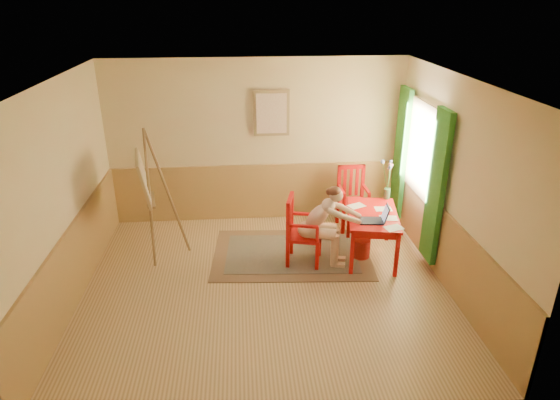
{
  "coord_description": "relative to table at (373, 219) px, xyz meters",
  "views": [
    {
      "loc": [
        -0.28,
        -5.65,
        3.74
      ],
      "look_at": [
        0.25,
        0.55,
        1.05
      ],
      "focal_mm": 30.93,
      "sensor_mm": 36.0,
      "label": 1
    }
  ],
  "objects": [
    {
      "name": "wall_portrait",
      "position": [
        -1.4,
        1.51,
        1.27
      ],
      "size": [
        0.6,
        0.05,
        0.76
      ],
      "color": "#987B4F",
      "rests_on": "room"
    },
    {
      "name": "rug",
      "position": [
        -1.2,
        0.15,
        -0.62
      ],
      "size": [
        2.51,
        1.77,
        0.02
      ],
      "color": "#8C7251",
      "rests_on": "room"
    },
    {
      "name": "room",
      "position": [
        -1.65,
        -0.69,
        0.77
      ],
      "size": [
        5.04,
        4.54,
        2.84
      ],
      "color": "tan",
      "rests_on": "ground"
    },
    {
      "name": "figure",
      "position": [
        -0.77,
        -0.15,
        0.06
      ],
      "size": [
        0.96,
        0.52,
        1.24
      ],
      "color": "#D8AF94",
      "rests_on": "room"
    },
    {
      "name": "wainscot",
      "position": [
        -1.65,
        0.11,
        -0.13
      ],
      "size": [
        5.0,
        4.5,
        1.0
      ],
      "color": "#B28749",
      "rests_on": "room"
    },
    {
      "name": "easel",
      "position": [
        -3.3,
        0.31,
        0.56
      ],
      "size": [
        0.74,
        0.9,
        2.02
      ],
      "color": "olive",
      "rests_on": "room"
    },
    {
      "name": "table",
      "position": [
        0.0,
        0.0,
        0.0
      ],
      "size": [
        0.92,
        1.31,
        0.72
      ],
      "color": "#C00D09",
      "rests_on": "room"
    },
    {
      "name": "chair_left",
      "position": [
        -1.09,
        -0.09,
        -0.11
      ],
      "size": [
        0.58,
        0.56,
        1.05
      ],
      "color": "#C00D09",
      "rests_on": "room"
    },
    {
      "name": "window",
      "position": [
        0.77,
        0.41,
        0.71
      ],
      "size": [
        0.12,
        2.01,
        2.2
      ],
      "color": "white",
      "rests_on": "room"
    },
    {
      "name": "papers",
      "position": [
        0.09,
        -0.06,
        0.09
      ],
      "size": [
        0.66,
        1.05,
        0.0
      ],
      "color": "white",
      "rests_on": "table"
    },
    {
      "name": "vase",
      "position": [
        0.36,
        0.56,
        0.38
      ],
      "size": [
        0.22,
        0.32,
        0.63
      ],
      "color": "#3F724C",
      "rests_on": "table"
    },
    {
      "name": "wastebasket",
      "position": [
        -0.15,
        -0.01,
        -0.48
      ],
      "size": [
        0.34,
        0.34,
        0.31
      ],
      "primitive_type": "cylinder",
      "rotation": [
        0.0,
        0.0,
        0.19
      ],
      "color": "red",
      "rests_on": "room"
    },
    {
      "name": "laptop",
      "position": [
        -0.04,
        -0.27,
        0.14
      ],
      "size": [
        0.43,
        0.29,
        0.25
      ],
      "color": "#1E2338",
      "rests_on": "table"
    },
    {
      "name": "chair_back",
      "position": [
        -0.07,
        1.04,
        -0.1
      ],
      "size": [
        0.48,
        0.5,
        1.06
      ],
      "color": "#C00D09",
      "rests_on": "room"
    }
  ]
}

